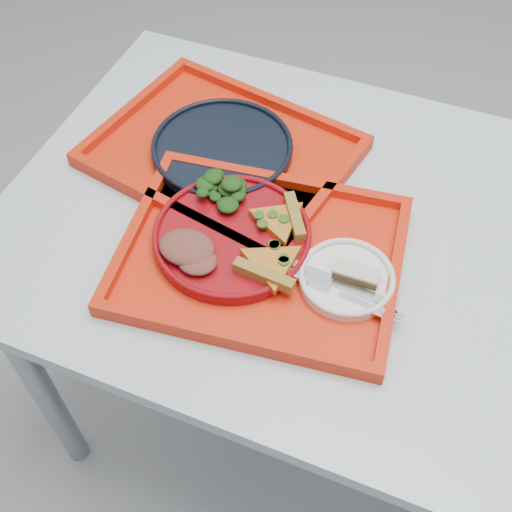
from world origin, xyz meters
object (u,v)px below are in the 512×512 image
(dessert_bar, at_px, (356,274))
(tray_far, at_px, (223,155))
(tray_main, at_px, (261,257))
(dinner_plate, at_px, (232,237))
(navy_plate, at_px, (222,149))

(dessert_bar, bearing_deg, tray_far, 147.19)
(tray_main, bearing_deg, dinner_plate, 162.65)
(tray_far, distance_m, dessert_bar, 0.37)
(navy_plate, bearing_deg, dessert_bar, -31.72)
(tray_main, height_order, tray_far, same)
(navy_plate, bearing_deg, dinner_plate, -61.79)
(navy_plate, relative_size, dessert_bar, 3.60)
(tray_far, relative_size, dessert_bar, 6.23)
(tray_far, bearing_deg, tray_main, -40.74)
(dinner_plate, distance_m, dessert_bar, 0.21)
(tray_main, relative_size, tray_far, 1.00)
(dinner_plate, height_order, navy_plate, dinner_plate)
(tray_far, bearing_deg, dinner_plate, -50.72)
(tray_main, bearing_deg, navy_plate, 121.15)
(dinner_plate, bearing_deg, navy_plate, 118.21)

